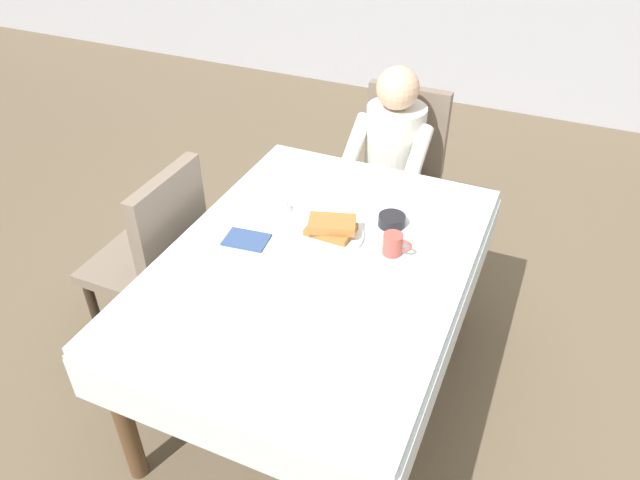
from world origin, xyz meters
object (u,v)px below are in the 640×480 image
at_px(spoon_near_edge, 289,283).
at_px(plate_breakfast, 328,235).
at_px(chair_diner, 399,164).
at_px(chair_left_side, 157,251).
at_px(syrup_pitcher, 283,204).
at_px(knife_right_of_plate, 372,251).
at_px(breakfast_stack, 331,226).
at_px(fork_left_of_plate, 283,228).
at_px(cup_coffee, 393,244).
at_px(dining_table_main, 317,275).
at_px(diner_person, 392,154).
at_px(bowl_butter, 392,220).

bearing_deg(spoon_near_edge, plate_breakfast, 78.37).
relative_size(chair_diner, chair_left_side, 1.00).
height_order(syrup_pitcher, knife_right_of_plate, syrup_pitcher).
relative_size(chair_left_side, breakfast_stack, 4.43).
bearing_deg(knife_right_of_plate, fork_left_of_plate, 91.62).
bearing_deg(chair_diner, knife_right_of_plate, 101.27).
relative_size(breakfast_stack, knife_right_of_plate, 1.05).
relative_size(cup_coffee, fork_left_of_plate, 0.63).
bearing_deg(dining_table_main, spoon_near_edge, -99.51).
bearing_deg(chair_diner, diner_person, 90.00).
bearing_deg(spoon_near_edge, dining_table_main, 72.27).
bearing_deg(knife_right_of_plate, diner_person, 14.78).
distance_m(chair_diner, knife_right_of_plate, 1.10).
distance_m(chair_left_side, fork_left_of_plate, 0.62).
height_order(diner_person, spoon_near_edge, diner_person).
distance_m(diner_person, cup_coffee, 0.93).
bearing_deg(knife_right_of_plate, spoon_near_edge, 146.52).
bearing_deg(syrup_pitcher, knife_right_of_plate, -14.11).
xyz_separation_m(dining_table_main, chair_left_side, (-0.77, 0.00, -0.12)).
height_order(chair_diner, chair_left_side, same).
bearing_deg(syrup_pitcher, bowl_butter, 11.29).
xyz_separation_m(chair_diner, bowl_butter, (0.22, -0.86, 0.23)).
relative_size(cup_coffee, spoon_near_edge, 0.75).
bearing_deg(breakfast_stack, chair_left_side, -169.19).
bearing_deg(plate_breakfast, cup_coffee, 0.18).
distance_m(chair_diner, syrup_pitcher, 1.00).
distance_m(plate_breakfast, bowl_butter, 0.27).
bearing_deg(cup_coffee, breakfast_stack, 177.77).
distance_m(breakfast_stack, syrup_pitcher, 0.26).
bearing_deg(breakfast_stack, spoon_near_edge, -94.75).
relative_size(breakfast_stack, syrup_pitcher, 2.63).
distance_m(bowl_butter, knife_right_of_plate, 0.20).
relative_size(plate_breakfast, fork_left_of_plate, 1.56).
distance_m(dining_table_main, cup_coffee, 0.32).
bearing_deg(cup_coffee, chair_diner, 105.44).
height_order(chair_left_side, plate_breakfast, chair_left_side).
height_order(fork_left_of_plate, spoon_near_edge, same).
xyz_separation_m(chair_left_side, breakfast_stack, (0.77, 0.15, 0.26)).
xyz_separation_m(syrup_pitcher, spoon_near_edge, (0.22, -0.41, -0.04)).
xyz_separation_m(dining_table_main, chair_diner, (-0.03, 1.17, -0.12)).
distance_m(chair_left_side, spoon_near_edge, 0.79).
relative_size(diner_person, syrup_pitcher, 14.00).
bearing_deg(plate_breakfast, chair_diner, 91.11).
height_order(diner_person, chair_left_side, diner_person).
height_order(breakfast_stack, fork_left_of_plate, breakfast_stack).
xyz_separation_m(syrup_pitcher, knife_right_of_plate, (0.43, -0.11, -0.04)).
distance_m(cup_coffee, bowl_butter, 0.19).
bearing_deg(chair_left_side, chair_diner, -32.28).
relative_size(chair_diner, cup_coffee, 8.23).
xyz_separation_m(bowl_butter, spoon_near_edge, (-0.22, -0.49, -0.02)).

